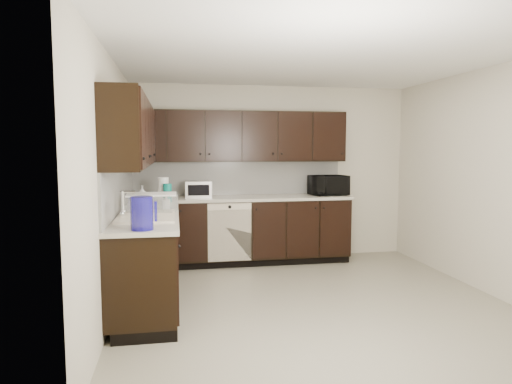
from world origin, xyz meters
The scene contains 20 objects.
floor centered at (0.00, 0.00, 0.00)m, with size 4.00×4.00×0.00m, color gray.
ceiling centered at (0.00, 0.00, 2.50)m, with size 4.00×4.00×0.00m, color white.
wall_back centered at (0.00, 2.00, 1.25)m, with size 4.00×0.02×2.50m, color beige.
wall_left centered at (-2.00, 0.00, 1.25)m, with size 0.02×4.00×2.50m, color beige.
wall_right centered at (2.00, 0.00, 1.25)m, with size 0.02×4.00×2.50m, color beige.
wall_front centered at (0.00, -2.00, 1.25)m, with size 4.00×0.02×2.50m, color beige.
lower_cabinets centered at (-1.01, 1.11, 0.41)m, with size 3.00×2.80×0.90m.
countertop centered at (-1.01, 1.11, 0.92)m, with size 3.03×2.83×0.04m.
backsplash centered at (-1.22, 1.32, 1.18)m, with size 3.00×2.80×0.48m.
upper_cabinets centered at (-1.10, 1.20, 1.77)m, with size 3.00×2.80×0.70m.
dishwasher centered at (-0.70, 1.41, 0.55)m, with size 0.58×0.04×0.78m.
sink centered at (-1.68, -0.01, 0.88)m, with size 0.54×0.82×0.42m.
microwave centered at (0.75, 1.67, 1.08)m, with size 0.51×0.34×0.28m, color black.
soap_bottle_a centered at (-1.50, 0.48, 1.03)m, with size 0.08×0.08×0.17m, color gray.
soap_bottle_b centered at (-1.78, 0.82, 1.06)m, with size 0.09×0.10×0.25m, color gray.
toaster_oven centered at (-1.09, 1.70, 1.05)m, with size 0.35×0.26×0.22m, color silver.
storage_bin centered at (-1.64, 0.34, 1.03)m, with size 0.48×0.36×0.19m, color silver.
blue_pitcher centered at (-1.67, -0.70, 1.08)m, with size 0.18×0.18×0.28m, color #150F8A.
teal_tumbler centered at (-1.50, 1.23, 1.05)m, with size 0.10×0.10×0.23m, color #0B8075.
paper_towel_roll centered at (-1.55, 1.35, 1.09)m, with size 0.14×0.14×0.30m, color white.
Camera 1 is at (-1.39, -4.52, 1.62)m, focal length 32.00 mm.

